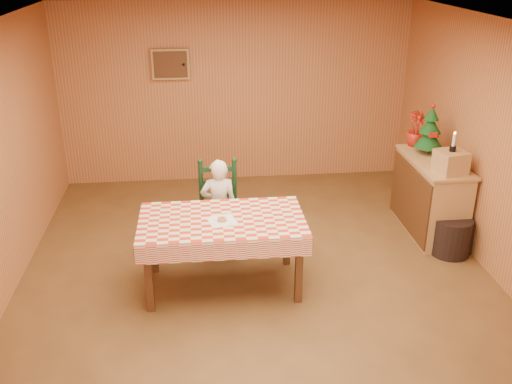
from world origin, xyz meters
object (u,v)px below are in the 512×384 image
at_px(ladder_chair, 219,210).
at_px(crate, 451,162).
at_px(christmas_tree, 430,131).
at_px(seated_child, 219,207).
at_px(dining_table, 222,226).
at_px(shelf_unit, 430,196).
at_px(storage_bin, 451,236).

xyz_separation_m(ladder_chair, crate, (2.57, -0.21, 0.55)).
xyz_separation_m(ladder_chair, christmas_tree, (2.57, 0.44, 0.71)).
xyz_separation_m(seated_child, crate, (2.57, -0.15, 0.49)).
distance_m(dining_table, crate, 2.66).
height_order(ladder_chair, crate, crate).
bearing_deg(dining_table, crate, 12.66).
bearing_deg(seated_child, dining_table, 90.00).
distance_m(shelf_unit, storage_bin, 0.63).
height_order(dining_table, shelf_unit, shelf_unit).
relative_size(shelf_unit, crate, 4.13).
distance_m(ladder_chair, seated_child, 0.08).
bearing_deg(ladder_chair, storage_bin, -8.41).
bearing_deg(christmas_tree, ladder_chair, -170.28).
distance_m(dining_table, christmas_tree, 2.90).
bearing_deg(seated_child, storage_bin, 172.81).
bearing_deg(storage_bin, seated_child, 172.81).
bearing_deg(ladder_chair, christmas_tree, 9.72).
bearing_deg(storage_bin, christmas_tree, 93.32).
bearing_deg(christmas_tree, storage_bin, -86.68).
height_order(seated_child, christmas_tree, christmas_tree).
bearing_deg(seated_child, crate, 176.61).
relative_size(ladder_chair, storage_bin, 2.46).
height_order(seated_child, crate, crate).
bearing_deg(ladder_chair, seated_child, -90.00).
xyz_separation_m(dining_table, ladder_chair, (-0.00, 0.79, -0.18)).
xyz_separation_m(ladder_chair, shelf_unit, (2.56, 0.19, -0.04)).
bearing_deg(dining_table, ladder_chair, 90.00).
distance_m(seated_child, christmas_tree, 2.70).
height_order(seated_child, storage_bin, seated_child).
xyz_separation_m(dining_table, crate, (2.57, 0.58, 0.37)).
height_order(ladder_chair, seated_child, seated_child).
relative_size(crate, christmas_tree, 0.48).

